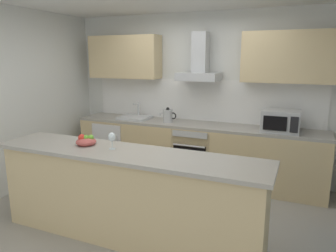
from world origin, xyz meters
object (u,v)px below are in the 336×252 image
range_hood (200,65)px  fruit_bowl (86,141)px  oven (195,152)px  kettle (168,116)px  microwave (281,121)px  wine_glass (112,138)px  refrigerator (116,144)px  sink (135,117)px

range_hood → fruit_bowl: 2.21m
oven → kettle: size_ratio=2.77×
range_hood → fruit_bowl: size_ratio=3.27×
microwave → fruit_bowl: size_ratio=2.27×
oven → kettle: kettle is taller
microwave → wine_glass: microwave is taller
microwave → kettle: size_ratio=1.73×
microwave → range_hood: size_ratio=0.69×
microwave → range_hood: range_hood is taller
microwave → wine_glass: (-1.53, -1.83, 0.04)m
refrigerator → sink: size_ratio=1.70×
refrigerator → oven: bearing=0.1°
kettle → range_hood: 0.92m
microwave → fruit_bowl: (-1.89, -1.81, -0.04)m
kettle → wine_glass: wine_glass is taller
refrigerator → range_hood: size_ratio=1.18×
range_hood → fruit_bowl: (-0.66, -1.96, -0.78)m
fruit_bowl → range_hood: bearing=71.5°
wine_glass → range_hood: bearing=81.3°
oven → refrigerator: (-1.46, -0.00, -0.03)m
refrigerator → range_hood: (1.46, 0.13, 1.36)m
oven → refrigerator: size_ratio=0.94×
wine_glass → refrigerator: bearing=121.9°
refrigerator → wine_glass: wine_glass is taller
fruit_bowl → microwave: bearing=43.8°
sink → oven: bearing=-0.6°
refrigerator → microwave: size_ratio=1.70×
wine_glass → fruit_bowl: 0.36m
oven → kettle: (-0.45, -0.03, 0.55)m
microwave → wine_glass: bearing=-130.0°
oven → fruit_bowl: size_ratio=3.64×
sink → refrigerator: bearing=-178.0°
microwave → kettle: microwave is taller
refrigerator → range_hood: range_hood is taller
refrigerator → fruit_bowl: (0.80, -1.83, 0.59)m
oven → refrigerator: 1.46m
wine_glass → kettle: bearing=94.7°
refrigerator → fruit_bowl: size_ratio=3.86×
sink → wine_glass: bearing=-67.6°
sink → fruit_bowl: size_ratio=2.27×
oven → fruit_bowl: (-0.66, -1.83, 0.55)m
wine_glass → sink: bearing=112.4°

